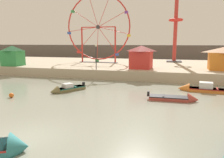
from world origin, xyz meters
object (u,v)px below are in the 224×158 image
object	(u,v)px
carnival_booth_red_striped	(141,57)
carnival_booth_green_kiosk	(13,55)
drop_tower_red_tower	(176,25)
promenade_lamp_near	(96,53)
mooring_buoy_orange	(11,95)
motorboat_faded_red	(178,98)
motorboat_olive_wood	(65,89)
ferris_wheel_red_frame	(98,28)
motorboat_orange_hull	(201,89)

from	to	relation	value
carnival_booth_red_striped	carnival_booth_green_kiosk	bearing A→B (deg)	-171.24
drop_tower_red_tower	carnival_booth_green_kiosk	size ratio (longest dim) A/B	4.83
promenade_lamp_near	mooring_buoy_orange	bearing A→B (deg)	-110.54
motorboat_faded_red	drop_tower_red_tower	xyz separation A→B (m)	(0.10, 24.08, 8.22)
motorboat_olive_wood	ferris_wheel_red_frame	world-z (taller)	ferris_wheel_red_frame
motorboat_olive_wood	carnival_booth_green_kiosk	world-z (taller)	carnival_booth_green_kiosk
motorboat_orange_hull	drop_tower_red_tower	bearing A→B (deg)	-76.91
motorboat_faded_red	promenade_lamp_near	xyz separation A→B (m)	(-10.61, 8.87, 3.47)
mooring_buoy_orange	motorboat_faded_red	bearing A→B (deg)	10.63
motorboat_orange_hull	mooring_buoy_orange	distance (m)	18.90
motorboat_olive_wood	carnival_booth_green_kiosk	distance (m)	17.18
motorboat_orange_hull	mooring_buoy_orange	xyz separation A→B (m)	(-17.47, -7.23, -0.06)
carnival_booth_red_striped	mooring_buoy_orange	xyz separation A→B (m)	(-10.23, -14.66, -2.85)
motorboat_olive_wood	motorboat_faded_red	bearing A→B (deg)	117.95
motorboat_orange_hull	carnival_booth_red_striped	bearing A→B (deg)	-39.60
motorboat_faded_red	ferris_wheel_red_frame	size ratio (longest dim) A/B	0.35
carnival_booth_red_striped	promenade_lamp_near	world-z (taller)	promenade_lamp_near
drop_tower_red_tower	mooring_buoy_orange	world-z (taller)	drop_tower_red_tower
drop_tower_red_tower	carnival_booth_red_striped	world-z (taller)	drop_tower_red_tower
ferris_wheel_red_frame	carnival_booth_red_striped	bearing A→B (deg)	-39.89
motorboat_orange_hull	motorboat_olive_wood	size ratio (longest dim) A/B	1.46
ferris_wheel_red_frame	carnival_booth_green_kiosk	xyz separation A→B (m)	(-11.56, -9.11, -4.64)
drop_tower_red_tower	ferris_wheel_red_frame	bearing A→B (deg)	-161.20
ferris_wheel_red_frame	carnival_booth_green_kiosk	bearing A→B (deg)	-141.76
motorboat_faded_red	promenade_lamp_near	size ratio (longest dim) A/B	1.27
motorboat_faded_red	carnival_booth_green_kiosk	size ratio (longest dim) A/B	1.34
mooring_buoy_orange	carnival_booth_red_striped	bearing A→B (deg)	55.10
motorboat_orange_hull	promenade_lamp_near	distance (m)	14.24
ferris_wheel_red_frame	promenade_lamp_near	bearing A→B (deg)	-73.35
motorboat_orange_hull	carnival_booth_green_kiosk	size ratio (longest dim) A/B	1.73
ferris_wheel_red_frame	drop_tower_red_tower	bearing A→B (deg)	18.80
ferris_wheel_red_frame	carnival_booth_red_striped	distance (m)	12.60
motorboat_orange_hull	mooring_buoy_orange	bearing A→B (deg)	28.65
motorboat_faded_red	carnival_booth_red_striped	distance (m)	13.09
motorboat_olive_wood	drop_tower_red_tower	world-z (taller)	drop_tower_red_tower
carnival_booth_red_striped	drop_tower_red_tower	bearing A→B (deg)	72.71
motorboat_olive_wood	motorboat_orange_hull	bearing A→B (deg)	136.74
motorboat_olive_wood	carnival_booth_green_kiosk	size ratio (longest dim) A/B	1.19
carnival_booth_green_kiosk	carnival_booth_red_striped	bearing A→B (deg)	1.86
motorboat_orange_hull	mooring_buoy_orange	world-z (taller)	motorboat_orange_hull
motorboat_olive_wood	mooring_buoy_orange	size ratio (longest dim) A/B	8.94
motorboat_olive_wood	drop_tower_red_tower	distance (m)	27.18
ferris_wheel_red_frame	motorboat_olive_wood	bearing A→B (deg)	-82.36
promenade_lamp_near	carnival_booth_green_kiosk	bearing A→B (deg)	174.58
drop_tower_red_tower	carnival_booth_red_striped	xyz separation A→B (m)	(-4.85, -12.23, -5.35)
motorboat_olive_wood	drop_tower_red_tower	size ratio (longest dim) A/B	0.25
carnival_booth_green_kiosk	mooring_buoy_orange	distance (m)	16.90
motorboat_olive_wood	motorboat_faded_red	distance (m)	11.28
motorboat_orange_hull	promenade_lamp_near	world-z (taller)	promenade_lamp_near
motorboat_orange_hull	drop_tower_red_tower	distance (m)	21.42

